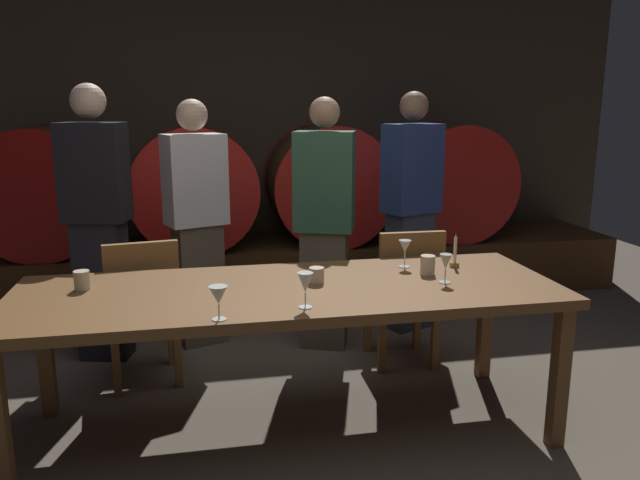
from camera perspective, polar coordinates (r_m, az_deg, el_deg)
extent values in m
plane|color=brown|center=(3.03, 0.06, -19.72)|extent=(8.87, 8.87, 0.00)
cube|color=#473A2D|center=(5.68, -6.17, 9.33)|extent=(6.83, 0.24, 2.60)
cube|color=#4C2D16|center=(5.31, -5.37, -2.64)|extent=(6.14, 0.90, 0.46)
cylinder|color=brown|center=(5.27, -24.06, 4.20)|extent=(0.98, 0.76, 0.98)
cylinder|color=maroon|center=(4.89, -25.05, 3.52)|extent=(1.00, 0.03, 1.00)
cylinder|color=maroon|center=(5.66, -23.19, 4.78)|extent=(1.00, 0.03, 1.00)
cylinder|color=#2D2D33|center=(5.27, -24.06, 4.20)|extent=(0.99, 0.04, 0.99)
cylinder|color=#513319|center=(5.14, -11.54, 4.85)|extent=(0.98, 0.76, 0.98)
cylinder|color=#B21C16|center=(4.75, -11.55, 4.22)|extent=(1.00, 0.03, 1.00)
cylinder|color=#B21C16|center=(5.53, -11.53, 5.39)|extent=(1.00, 0.03, 1.00)
cylinder|color=#2D2D33|center=(5.14, -11.54, 4.85)|extent=(0.99, 0.04, 0.99)
cylinder|color=#513319|center=(5.25, 0.63, 5.26)|extent=(0.98, 0.76, 0.98)
cylinder|color=#B21C16|center=(4.86, 1.59, 4.67)|extent=(1.00, 0.03, 1.00)
cylinder|color=#B21C16|center=(5.63, -0.20, 5.77)|extent=(1.00, 0.03, 1.00)
cylinder|color=#2D2D33|center=(5.25, 0.63, 5.26)|extent=(0.99, 0.04, 0.99)
cylinder|color=#513319|center=(5.57, 11.62, 5.43)|extent=(0.98, 0.76, 0.98)
cylinder|color=#B21C16|center=(5.21, 13.30, 4.87)|extent=(1.00, 0.03, 1.00)
cylinder|color=#B21C16|center=(5.93, 10.15, 5.93)|extent=(1.00, 0.03, 1.00)
cylinder|color=#2D2D33|center=(5.57, 11.62, 5.43)|extent=(0.99, 0.04, 0.99)
cube|color=brown|center=(2.98, -2.85, -4.86)|extent=(2.62, 0.90, 0.05)
cube|color=brown|center=(3.19, 21.35, -11.81)|extent=(0.07, 0.07, 0.70)
cube|color=brown|center=(3.55, -24.14, -9.54)|extent=(0.07, 0.07, 0.70)
cube|color=brown|center=(3.82, 15.06, -7.27)|extent=(0.07, 0.07, 0.70)
cube|color=brown|center=(3.76, -16.13, -6.20)|extent=(0.45, 0.45, 0.04)
cube|color=brown|center=(3.52, -16.16, -3.56)|extent=(0.40, 0.10, 0.42)
cube|color=brown|center=(4.01, -13.65, -8.36)|extent=(0.05, 0.05, 0.42)
cube|color=brown|center=(4.00, -18.55, -8.75)|extent=(0.05, 0.05, 0.42)
cube|color=brown|center=(3.70, -13.06, -10.18)|extent=(0.05, 0.05, 0.42)
cube|color=brown|center=(3.68, -18.41, -10.62)|extent=(0.05, 0.05, 0.42)
cube|color=brown|center=(3.92, 7.58, -5.03)|extent=(0.41, 0.41, 0.04)
cube|color=brown|center=(3.69, 8.52, -2.45)|extent=(0.40, 0.05, 0.42)
cube|color=brown|center=(4.20, 9.01, -7.18)|extent=(0.04, 0.04, 0.42)
cube|color=brown|center=(4.10, 4.48, -7.53)|extent=(0.04, 0.04, 0.42)
cube|color=brown|center=(3.90, 10.65, -8.82)|extent=(0.04, 0.04, 0.42)
cube|color=brown|center=(3.80, 5.78, -9.26)|extent=(0.04, 0.04, 0.42)
cube|color=black|center=(4.18, -19.47, -4.38)|extent=(0.34, 0.27, 0.90)
cube|color=black|center=(4.03, -20.26, 5.92)|extent=(0.43, 0.32, 0.60)
sphere|color=beige|center=(4.01, -20.73, 11.98)|extent=(0.21, 0.21, 0.21)
cube|color=brown|center=(4.26, -11.12, -4.03)|extent=(0.35, 0.29, 0.83)
cube|color=silver|center=(4.12, -11.55, 5.51)|extent=(0.44, 0.36, 0.59)
sphere|color=beige|center=(4.09, -11.81, 11.31)|extent=(0.20, 0.20, 0.20)
cube|color=brown|center=(4.13, 0.40, -4.53)|extent=(0.35, 0.29, 0.80)
cube|color=#336047|center=(3.98, 0.41, 5.46)|extent=(0.44, 0.35, 0.64)
sphere|color=tan|center=(3.95, 0.42, 11.78)|extent=(0.20, 0.20, 0.20)
cube|color=#33384C|center=(4.51, 8.24, -2.81)|extent=(0.35, 0.30, 0.86)
cube|color=navy|center=(4.37, 8.54, 6.58)|extent=(0.44, 0.36, 0.62)
sphere|color=#8C664C|center=(4.35, 8.73, 12.20)|extent=(0.20, 0.20, 0.20)
cylinder|color=olive|center=(3.41, 12.37, -2.24)|extent=(0.05, 0.05, 0.02)
cylinder|color=#EDE5CC|center=(3.39, 12.43, -0.91)|extent=(0.02, 0.02, 0.14)
cone|color=yellow|center=(3.37, 12.50, 0.42)|extent=(0.01, 0.01, 0.02)
cylinder|color=silver|center=(2.57, -9.34, -7.27)|extent=(0.06, 0.06, 0.00)
cylinder|color=silver|center=(2.56, -9.36, -6.57)|extent=(0.01, 0.01, 0.06)
cone|color=silver|center=(2.54, -9.42, -5.08)|extent=(0.08, 0.08, 0.08)
cylinder|color=white|center=(2.68, -1.36, -6.25)|extent=(0.06, 0.06, 0.00)
cylinder|color=white|center=(2.67, -1.37, -5.55)|extent=(0.01, 0.01, 0.06)
cone|color=white|center=(2.65, -1.38, -3.98)|extent=(0.07, 0.07, 0.09)
cylinder|color=white|center=(3.36, 7.84, -2.46)|extent=(0.06, 0.06, 0.00)
cylinder|color=white|center=(3.35, 7.86, -1.78)|extent=(0.01, 0.01, 0.08)
cone|color=white|center=(3.33, 7.89, -0.57)|extent=(0.07, 0.07, 0.07)
cylinder|color=silver|center=(3.10, 11.51, -3.87)|extent=(0.06, 0.06, 0.00)
cylinder|color=silver|center=(3.09, 11.54, -3.24)|extent=(0.01, 0.01, 0.07)
cone|color=silver|center=(3.08, 11.59, -1.98)|extent=(0.06, 0.06, 0.07)
cylinder|color=beige|center=(3.13, -21.23, -3.50)|extent=(0.07, 0.07, 0.09)
cylinder|color=beige|center=(3.03, -0.32, -3.30)|extent=(0.07, 0.07, 0.08)
cylinder|color=beige|center=(3.23, 9.96, -2.29)|extent=(0.08, 0.08, 0.10)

